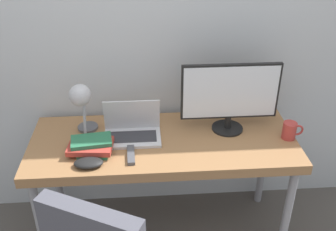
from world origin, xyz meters
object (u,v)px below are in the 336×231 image
at_px(game_controller, 89,163).
at_px(desk_lamp, 81,100).
at_px(monitor, 230,95).
at_px(mug, 290,130).
at_px(book_stack, 92,146).
at_px(laptop, 132,130).

bearing_deg(game_controller, desk_lamp, 99.13).
height_order(monitor, game_controller, monitor).
bearing_deg(mug, desk_lamp, 176.26).
height_order(book_stack, mug, mug).
height_order(laptop, mug, laptop).
distance_m(laptop, game_controller, 0.35).
distance_m(monitor, book_stack, 0.85).
xyz_separation_m(monitor, game_controller, (-0.81, -0.32, -0.21)).
height_order(laptop, monitor, monitor).
bearing_deg(book_stack, monitor, 12.85).
bearing_deg(desk_lamp, book_stack, -70.19).
relative_size(monitor, mug, 4.61).
bearing_deg(book_stack, laptop, 30.96).
relative_size(laptop, game_controller, 2.10).
bearing_deg(laptop, book_stack, -149.04).
xyz_separation_m(monitor, mug, (0.34, -0.13, -0.18)).
relative_size(book_stack, game_controller, 1.63).
bearing_deg(book_stack, desk_lamp, 109.81).
bearing_deg(mug, book_stack, -177.19).
height_order(desk_lamp, book_stack, desk_lamp).
relative_size(mug, game_controller, 0.80).
bearing_deg(desk_lamp, laptop, 0.16).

